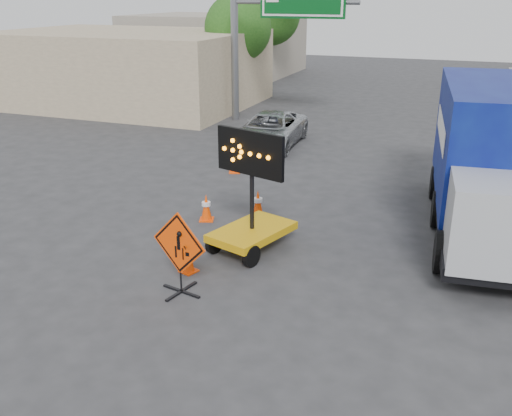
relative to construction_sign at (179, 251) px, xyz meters
The scene contains 14 objects.
ground 1.61m from the construction_sign, 62.63° to the right, with size 100.00×100.00×0.00m, color #2D2D30.
storefront_left_near 23.16m from the construction_sign, 125.41° to the left, with size 14.00×10.00×4.00m, color #BFAB89.
storefront_left_far 35.90m from the construction_sign, 113.68° to the left, with size 12.00×10.00×4.40m, color gray.
highway_gantry 17.73m from the construction_sign, 102.87° to the left, with size 6.18×0.38×6.90m.
tree_left_near 22.37m from the construction_sign, 109.56° to the left, with size 3.71×3.71×6.03m.
tree_left_far 30.28m from the construction_sign, 106.25° to the left, with size 4.10×4.10×6.66m.
construction_sign is the anchor object (origin of this frame).
arrow_board 2.66m from the construction_sign, 76.57° to the left, with size 1.86×2.42×3.04m.
pickup_truck 12.61m from the construction_sign, 101.17° to the left, with size 2.28×4.94×1.37m, color silver.
box_truck 8.39m from the construction_sign, 44.65° to the left, with size 3.25×8.33×3.86m.
cone_a 1.15m from the construction_sign, 108.35° to the left, with size 0.45×0.45×0.71m.
cone_b 4.19m from the construction_sign, 108.30° to the left, with size 0.50×0.50×0.77m.
cone_c 4.73m from the construction_sign, 90.50° to the left, with size 0.47×0.47×0.80m.
cone_d 8.76m from the construction_sign, 105.63° to the left, with size 0.50×0.50×0.77m.
Camera 1 is at (4.78, -8.34, 6.02)m, focal length 40.00 mm.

